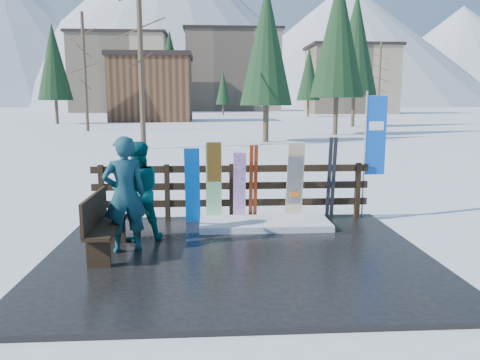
{
  "coord_description": "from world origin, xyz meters",
  "views": [
    {
      "loc": [
        -0.41,
        -7.11,
        2.46
      ],
      "look_at": [
        0.09,
        1.0,
        1.1
      ],
      "focal_mm": 35.0,
      "sensor_mm": 36.0,
      "label": 1
    }
  ],
  "objects": [
    {
      "name": "bench",
      "position": [
        -2.13,
        0.11,
        0.6
      ],
      "size": [
        0.41,
        1.5,
        0.97
      ],
      "color": "black",
      "rests_on": "deck"
    },
    {
      "name": "person_back",
      "position": [
        -1.68,
        0.89,
        0.94
      ],
      "size": [
        0.98,
        0.84,
        1.72
      ],
      "primitive_type": "imported",
      "rotation": [
        0.0,
        0.0,
        3.4
      ],
      "color": "#065355",
      "rests_on": "deck"
    },
    {
      "name": "snowboard_2",
      "position": [
        -0.36,
        1.98,
        0.89
      ],
      "size": [
        0.27,
        0.42,
        1.63
      ],
      "primitive_type": "cube",
      "rotation": [
        0.24,
        0.0,
        0.0
      ],
      "color": "orange",
      "rests_on": "deck"
    },
    {
      "name": "fence",
      "position": [
        0.0,
        2.2,
        0.74
      ],
      "size": [
        5.6,
        0.1,
        1.15
      ],
      "color": "black",
      "rests_on": "deck"
    },
    {
      "name": "person_front",
      "position": [
        -1.79,
        0.26,
        1.01
      ],
      "size": [
        0.79,
        0.64,
        1.86
      ],
      "primitive_type": "imported",
      "rotation": [
        0.0,
        0.0,
        3.48
      ],
      "color": "#185658",
      "rests_on": "deck"
    },
    {
      "name": "snowboard_5",
      "position": [
        1.25,
        1.98,
        0.88
      ],
      "size": [
        0.33,
        0.28,
        1.6
      ],
      "primitive_type": "cube",
      "rotation": [
        0.16,
        0.0,
        0.0
      ],
      "color": "white",
      "rests_on": "deck"
    },
    {
      "name": "mountains",
      "position": [
        -10.5,
        328.41,
        50.2
      ],
      "size": [
        520.0,
        260.0,
        120.0
      ],
      "color": "white",
      "rests_on": "ground"
    },
    {
      "name": "snowboard_1",
      "position": [
        -0.36,
        1.98,
        0.88
      ],
      "size": [
        0.31,
        0.29,
        1.61
      ],
      "primitive_type": "cube",
      "rotation": [
        0.16,
        0.0,
        0.0
      ],
      "color": "white",
      "rests_on": "deck"
    },
    {
      "name": "snow_patch",
      "position": [
        0.61,
        1.6,
        0.14
      ],
      "size": [
        2.49,
        1.0,
        0.12
      ],
      "primitive_type": "cube",
      "color": "white",
      "rests_on": "deck"
    },
    {
      "name": "ski_pair_b",
      "position": [
        2.0,
        2.05,
        0.93
      ],
      "size": [
        0.17,
        0.21,
        1.7
      ],
      "color": "black",
      "rests_on": "deck"
    },
    {
      "name": "rental_flag",
      "position": [
        2.9,
        2.25,
        1.69
      ],
      "size": [
        0.45,
        0.04,
        2.6
      ],
      "color": "silver",
      "rests_on": "deck"
    },
    {
      "name": "ski_pair_a",
      "position": [
        0.42,
        2.05,
        0.86
      ],
      "size": [
        0.16,
        0.27,
        1.55
      ],
      "color": "maroon",
      "rests_on": "deck"
    },
    {
      "name": "resort_buildings",
      "position": [
        1.03,
        115.41,
        9.81
      ],
      "size": [
        73.0,
        87.6,
        22.6
      ],
      "color": "tan",
      "rests_on": "ground"
    },
    {
      "name": "snowboard_0",
      "position": [
        -0.79,
        1.98,
        0.83
      ],
      "size": [
        0.3,
        0.27,
        1.5
      ],
      "primitive_type": "cube",
      "rotation": [
        0.16,
        0.0,
        0.0
      ],
      "color": "blue",
      "rests_on": "deck"
    },
    {
      "name": "deck",
      "position": [
        0.0,
        0.0,
        0.04
      ],
      "size": [
        6.0,
        5.0,
        0.08
      ],
      "primitive_type": "cube",
      "color": "black",
      "rests_on": "ground"
    },
    {
      "name": "snowboard_3",
      "position": [
        0.14,
        1.98,
        0.79
      ],
      "size": [
        0.24,
        0.25,
        1.41
      ],
      "primitive_type": "cube",
      "rotation": [
        0.16,
        0.0,
        0.0
      ],
      "color": "white",
      "rests_on": "deck"
    },
    {
      "name": "trees",
      "position": [
        3.78,
        48.76,
        5.56
      ],
      "size": [
        42.07,
        68.59,
        12.53
      ],
      "color": "#382B1E",
      "rests_on": "ground"
    },
    {
      "name": "ground",
      "position": [
        0.0,
        0.0,
        0.0
      ],
      "size": [
        700.0,
        700.0,
        0.0
      ],
      "primitive_type": "plane",
      "color": "white",
      "rests_on": "ground"
    },
    {
      "name": "snowboard_4",
      "position": [
        1.23,
        1.98,
        0.75
      ],
      "size": [
        0.3,
        0.32,
        1.35
      ],
      "primitive_type": "cube",
      "rotation": [
        0.22,
        0.0,
        0.0
      ],
      "color": "black",
      "rests_on": "deck"
    }
  ]
}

